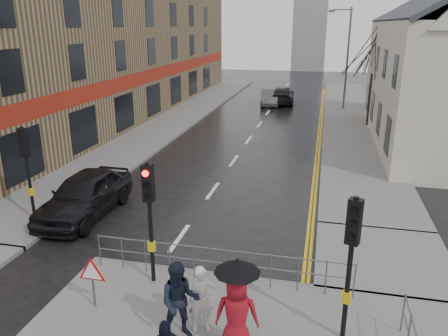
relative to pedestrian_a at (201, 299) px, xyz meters
The scene contains 20 objects.
ground 2.67m from the pedestrian_a, 144.70° to the left, with size 120.00×120.00×0.00m, color black.
left_pavement 25.91m from the pedestrian_a, 109.26° to the left, with size 4.00×44.00×0.14m, color #605E5B.
right_pavement 26.83m from the pedestrian_a, 80.44° to the left, with size 4.00×40.00×0.14m, color #605E5B.
pavement_bridge_right 6.36m from the pedestrian_a, 44.94° to the left, with size 4.00×4.20×0.14m, color #605E5B.
building_left_terrace 27.63m from the pedestrian_a, 120.92° to the left, with size 8.00×42.00×10.00m, color olive.
church_tower 63.96m from the pedestrian_a, 90.49° to the left, with size 5.00×5.00×18.00m, color gray.
traffic_signal_near_left 2.90m from the pedestrian_a, 138.29° to the left, with size 0.28×0.27×3.40m.
traffic_signal_near_right 3.53m from the pedestrian_a, ahead, with size 0.34×0.33×3.40m.
traffic_signal_far_left 8.89m from the pedestrian_a, 149.46° to the left, with size 0.34×0.33×3.40m.
guard_railing_front 2.05m from the pedestrian_a, 92.62° to the left, with size 7.14×0.04×1.00m.
warning_sign 2.86m from the pedestrian_a, behind, with size 0.80×0.07×1.35m.
street_lamp 29.93m from the pedestrian_a, 82.69° to the left, with size 1.83×0.25×8.00m.
tree_near 24.44m from the pedestrian_a, 76.90° to the left, with size 2.40×2.40×6.58m.
tree_far 32.20m from the pedestrian_a, 79.27° to the left, with size 2.40×2.40×5.64m.
pedestrian_a is the anchor object (origin of this frame).
pedestrian_b 0.54m from the pedestrian_a, 138.31° to the right, with size 0.90×0.70×1.85m, color black.
pedestrian_with_umbrella 1.17m from the pedestrian_a, 32.49° to the right, with size 1.00×0.96×2.27m.
car_parked 8.14m from the pedestrian_a, 137.97° to the left, with size 1.94×4.82×1.64m, color black.
car_mid 30.65m from the pedestrian_a, 94.44° to the left, with size 1.47×4.21×1.39m, color #484B4E.
car_far 31.72m from the pedestrian_a, 92.45° to the left, with size 2.04×5.02×1.46m, color black.
Camera 1 is at (4.43, -9.52, 6.83)m, focal length 35.00 mm.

